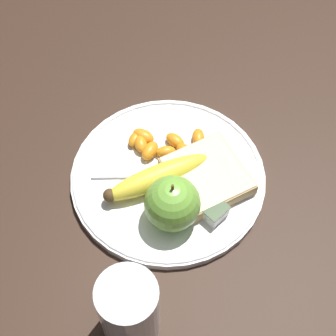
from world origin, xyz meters
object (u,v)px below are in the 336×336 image
object	(u,v)px
apple	(172,204)
jam_packet	(212,209)
juice_glass	(129,311)
banana	(156,177)
plate	(168,177)
bread_slice	(207,176)
fork	(160,174)

from	to	relation	value
apple	jam_packet	size ratio (longest dim) A/B	2.11
juice_glass	banana	world-z (taller)	juice_glass
apple	banana	size ratio (longest dim) A/B	0.53
plate	juice_glass	size ratio (longest dim) A/B	2.46
bread_slice	juice_glass	bearing A→B (deg)	-70.46
apple	fork	size ratio (longest dim) A/B	0.63
fork	jam_packet	world-z (taller)	jam_packet
plate	jam_packet	world-z (taller)	jam_packet
banana	bread_slice	xyz separation A→B (m)	(0.05, 0.05, -0.01)
apple	bread_slice	size ratio (longest dim) A/B	0.65
plate	bread_slice	distance (m)	0.06
bread_slice	jam_packet	world-z (taller)	same
juice_glass	banana	size ratio (longest dim) A/B	0.71
apple	bread_slice	distance (m)	0.08
juice_glass	apple	xyz separation A→B (m)	(-0.07, 0.14, -0.00)
apple	bread_slice	world-z (taller)	apple
juice_glass	fork	bearing A→B (deg)	126.47
plate	banana	xyz separation A→B (m)	(-0.00, -0.02, 0.02)
plate	jam_packet	xyz separation A→B (m)	(0.08, 0.00, 0.01)
plate	bread_slice	xyz separation A→B (m)	(0.04, 0.03, 0.02)
fork	apple	bearing A→B (deg)	-77.22
banana	jam_packet	world-z (taller)	banana
plate	apple	xyz separation A→B (m)	(0.05, -0.04, 0.04)
apple	fork	xyz separation A→B (m)	(-0.06, 0.04, -0.04)
jam_packet	bread_slice	bearing A→B (deg)	141.12
jam_packet	banana	bearing A→B (deg)	-166.09
fork	jam_packet	size ratio (longest dim) A/B	3.36
plate	bread_slice	world-z (taller)	bread_slice
plate	jam_packet	distance (m)	0.09
juice_glass	jam_packet	size ratio (longest dim) A/B	2.84
juice_glass	apple	world-z (taller)	juice_glass
plate	juice_glass	world-z (taller)	juice_glass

